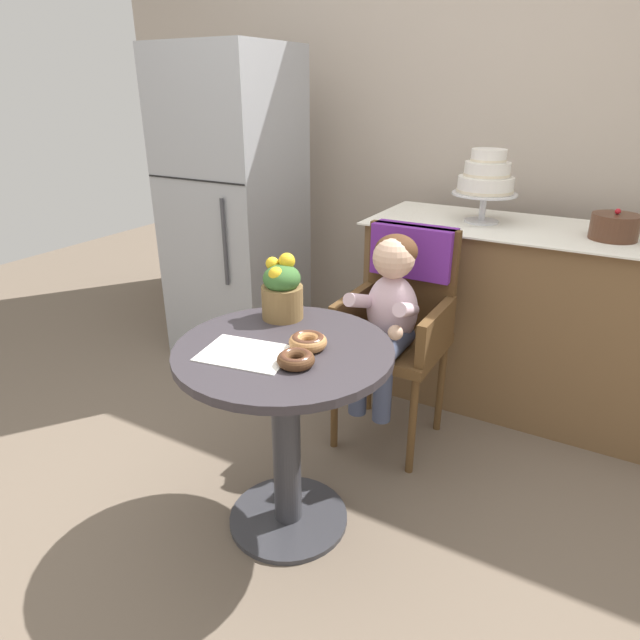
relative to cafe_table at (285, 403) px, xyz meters
The scene contains 13 objects.
ground_plane 0.51m from the cafe_table, ahead, with size 8.00×8.00×0.00m, color #6B5B4C.
back_wall 2.03m from the cafe_table, 90.00° to the left, with size 4.80×0.10×2.70m, color #B2A393.
cafe_table is the anchor object (origin of this frame).
wicker_chair 0.78m from the cafe_table, 81.88° to the left, with size 0.42×0.45×0.95m.
seated_child 0.64m from the cafe_table, 79.85° to the left, with size 0.27×0.32×0.73m.
paper_napkin 0.25m from the cafe_table, 126.15° to the right, with size 0.28×0.20×0.00m, color white.
donut_front 0.25m from the cafe_table, 24.65° to the left, with size 0.12×0.12×0.04m.
donut_mid 0.27m from the cafe_table, 40.68° to the right, with size 0.12×0.12×0.04m.
flower_vase 0.40m from the cafe_table, 123.93° to the left, with size 0.15×0.15×0.24m.
display_counter 1.41m from the cafe_table, 67.07° to the left, with size 1.56×0.62×0.90m.
tiered_cake_stand 1.46m from the cafe_table, 77.89° to the left, with size 0.30×0.30×0.34m.
round_layer_cake 1.58m from the cafe_table, 56.16° to the left, with size 0.19×0.19×0.13m.
refrigerator 1.56m from the cafe_table, 133.67° to the left, with size 0.64×0.63×1.70m.
Camera 1 is at (0.89, -1.32, 1.50)m, focal length 30.71 mm.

